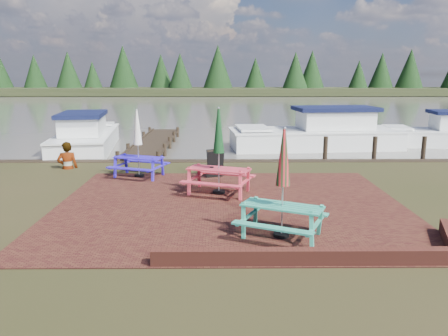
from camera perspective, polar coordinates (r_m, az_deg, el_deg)
ground at (r=10.44m, az=0.96°, el=-6.58°), size 120.00×120.00×0.00m
paving at (r=11.39m, az=0.83°, el=-4.92°), size 9.00×7.50×0.02m
brick_wall at (r=8.48m, az=16.31°, el=-10.56°), size 6.21×1.79×0.30m
water at (r=47.01m, az=-0.19°, el=8.05°), size 120.00×60.00×0.02m
far_treeline at (r=75.89m, az=-0.31°, el=12.08°), size 120.00×10.00×8.10m
picnic_table_teal at (r=9.10m, az=7.63°, el=-4.21°), size 2.13×2.04×2.30m
picnic_table_red at (r=12.33m, az=-0.69°, el=0.46°), size 2.19×2.07×2.44m
picnic_table_blue at (r=14.67m, az=-11.12°, el=1.82°), size 1.99×1.88×2.23m
chalkboard at (r=14.41m, az=-1.14°, el=0.60°), size 0.61×0.73×0.91m
jetty at (r=21.65m, az=-9.12°, el=3.38°), size 1.76×9.08×1.00m
boat_jetty at (r=21.59m, az=-17.57°, el=3.75°), size 3.38×7.33×2.05m
boat_near at (r=21.77m, az=12.24°, el=4.23°), size 8.40×3.57×2.21m
boat_far at (r=24.73m, az=27.14°, el=3.91°), size 6.44×2.82×1.95m
person at (r=16.63m, az=-19.96°, el=3.20°), size 0.82×0.65×1.96m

